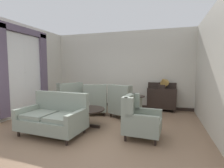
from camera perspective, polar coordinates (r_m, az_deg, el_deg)
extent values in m
plane|color=#896B51|center=(4.65, -6.30, -14.64)|extent=(7.96, 7.96, 0.00)
cube|color=beige|center=(7.07, 2.96, 4.76)|extent=(5.82, 0.08, 3.05)
cube|color=beige|center=(6.69, -26.10, 4.23)|extent=(0.08, 3.98, 3.05)
cube|color=beige|center=(4.96, 29.85, 3.94)|extent=(0.08, 3.98, 3.05)
cube|color=black|center=(7.18, 2.80, -7.03)|extent=(5.66, 0.03, 0.12)
cube|color=silver|center=(6.50, -27.02, 3.44)|extent=(0.03, 1.38, 2.43)
cube|color=white|center=(6.48, -26.91, 3.44)|extent=(0.02, 1.46, 2.51)
cube|color=white|center=(6.48, -26.90, 3.44)|extent=(0.02, 0.04, 2.43)
cube|color=white|center=(6.48, -26.90, 3.44)|extent=(0.02, 1.38, 0.04)
cube|color=#605166|center=(5.86, -32.61, 3.56)|extent=(0.10, 0.32, 2.73)
cube|color=#605166|center=(7.10, -21.75, 4.13)|extent=(0.10, 0.32, 2.73)
cube|color=#605166|center=(6.57, -27.14, 15.51)|extent=(0.10, 2.06, 0.20)
cylinder|color=black|center=(4.72, -8.17, -8.34)|extent=(0.93, 0.93, 0.04)
cylinder|color=black|center=(4.77, -8.14, -10.96)|extent=(0.10, 0.10, 0.41)
cube|color=black|center=(4.74, -5.67, -13.78)|extent=(0.28, 0.07, 0.07)
cube|color=black|center=(5.04, -8.44, -12.65)|extent=(0.20, 0.27, 0.07)
cube|color=black|center=(4.73, -10.44, -13.89)|extent=(0.20, 0.27, 0.07)
cylinder|color=beige|center=(4.71, -8.31, -7.98)|extent=(0.08, 0.08, 0.02)
ellipsoid|color=beige|center=(4.69, -8.33, -6.51)|extent=(0.15, 0.15, 0.22)
cylinder|color=beige|center=(4.66, -8.35, -4.64)|extent=(0.06, 0.06, 0.09)
torus|color=beige|center=(4.65, -8.36, -4.09)|extent=(0.09, 0.09, 0.02)
cube|color=gray|center=(4.42, -19.29, -12.20)|extent=(1.57, 0.96, 0.27)
cube|color=gray|center=(4.59, -16.49, -6.06)|extent=(1.53, 0.22, 0.57)
cube|color=gray|center=(4.56, -22.98, -9.36)|extent=(0.65, 0.71, 0.10)
cube|color=gray|center=(4.13, -16.09, -10.63)|extent=(0.65, 0.71, 0.10)
cube|color=gray|center=(4.80, -26.35, -8.05)|extent=(0.15, 0.78, 0.22)
cube|color=gray|center=(3.90, -11.73, -10.57)|extent=(0.15, 0.78, 0.22)
cylinder|color=black|center=(4.69, -28.57, -14.17)|extent=(0.06, 0.06, 0.14)
cylinder|color=black|center=(3.84, -14.79, -18.07)|extent=(0.06, 0.06, 0.14)
cylinder|color=black|center=(5.16, -22.41, -12.18)|extent=(0.06, 0.06, 0.14)
cylinder|color=black|center=(4.40, -9.19, -14.90)|extent=(0.06, 0.06, 0.14)
cube|color=gray|center=(4.06, 10.08, -13.42)|extent=(0.84, 0.80, 0.29)
cube|color=gray|center=(4.02, 5.53, -7.46)|extent=(0.18, 0.76, 0.54)
cube|color=gray|center=(3.68, 5.56, -7.64)|extent=(0.21, 0.11, 0.41)
cube|color=gray|center=(4.30, 7.85, -5.79)|extent=(0.21, 0.11, 0.41)
cube|color=gray|center=(3.68, 9.95, -11.56)|extent=(0.70, 0.14, 0.19)
cube|color=gray|center=(4.30, 11.61, -9.13)|extent=(0.70, 0.14, 0.19)
cylinder|color=black|center=(3.82, 14.10, -18.15)|extent=(0.06, 0.06, 0.14)
cylinder|color=black|center=(4.37, 15.03, -15.11)|extent=(0.06, 0.06, 0.14)
cylinder|color=black|center=(3.94, 4.41, -17.30)|extent=(0.06, 0.06, 0.14)
cylinder|color=black|center=(4.47, 6.62, -14.50)|extent=(0.06, 0.06, 0.14)
cube|color=gray|center=(6.05, -5.31, -7.14)|extent=(0.95, 0.99, 0.30)
cube|color=gray|center=(5.64, -5.64, -3.34)|extent=(0.75, 0.36, 0.61)
cube|color=gray|center=(5.70, -2.34, -2.49)|extent=(0.16, 0.22, 0.47)
cube|color=gray|center=(5.76, -8.75, -2.46)|extent=(0.16, 0.22, 0.47)
cube|color=gray|center=(6.03, -2.23, -4.62)|extent=(0.31, 0.70, 0.23)
cube|color=gray|center=(6.08, -8.31, -4.59)|extent=(0.31, 0.70, 0.23)
cylinder|color=black|center=(6.39, -2.41, -8.45)|extent=(0.06, 0.06, 0.14)
cylinder|color=black|center=(6.44, -7.65, -8.39)|extent=(0.06, 0.06, 0.14)
cylinder|color=black|center=(5.77, -2.65, -9.95)|extent=(0.06, 0.06, 0.14)
cylinder|color=black|center=(5.82, -8.47, -9.87)|extent=(0.06, 0.06, 0.14)
cube|color=gray|center=(5.67, 4.36, -7.89)|extent=(1.05, 1.07, 0.31)
cube|color=gray|center=(5.32, 2.18, -3.70)|extent=(0.78, 0.44, 0.62)
cube|color=gray|center=(5.17, 5.79, -3.14)|extent=(0.17, 0.22, 0.47)
cube|color=gray|center=(5.59, 0.00, -2.49)|extent=(0.17, 0.22, 0.47)
cube|color=gray|center=(5.47, 7.60, -5.65)|extent=(0.38, 0.71, 0.21)
cube|color=gray|center=(5.87, 1.95, -4.88)|extent=(0.38, 0.71, 0.21)
cylinder|color=black|center=(5.83, 8.85, -9.86)|extent=(0.06, 0.06, 0.14)
cylinder|color=black|center=(6.17, 3.84, -8.96)|extent=(0.06, 0.06, 0.14)
cylinder|color=black|center=(5.29, 4.94, -11.37)|extent=(0.06, 0.06, 0.14)
cylinder|color=black|center=(5.67, -0.30, -10.23)|extent=(0.06, 0.06, 0.14)
cube|color=gray|center=(6.22, -14.82, -6.96)|extent=(1.14, 1.14, 0.29)
cube|color=gray|center=(5.84, -13.42, -2.95)|extent=(0.55, 0.79, 0.67)
cube|color=gray|center=(6.09, -10.76, -1.82)|extent=(0.22, 0.19, 0.51)
cube|color=gray|center=(5.75, -17.11, -2.36)|extent=(0.22, 0.19, 0.51)
cube|color=gray|center=(6.39, -12.10, -4.21)|extent=(0.67, 0.46, 0.23)
cube|color=gray|center=(6.06, -18.22, -4.85)|extent=(0.67, 0.46, 0.23)
cylinder|color=black|center=(6.71, -13.44, -7.94)|extent=(0.06, 0.06, 0.14)
cylinder|color=black|center=(6.43, -18.85, -8.65)|extent=(0.06, 0.06, 0.14)
cylinder|color=black|center=(6.14, -10.50, -9.10)|extent=(0.06, 0.06, 0.14)
cylinder|color=black|center=(5.84, -16.31, -9.98)|extent=(0.06, 0.06, 0.14)
cylinder|color=black|center=(5.57, 8.47, -4.04)|extent=(0.46, 0.46, 0.03)
cylinder|color=black|center=(5.63, 8.42, -7.58)|extent=(0.07, 0.07, 0.67)
cylinder|color=black|center=(5.71, 8.38, -10.68)|extent=(0.30, 0.30, 0.04)
cube|color=black|center=(6.63, 16.10, -4.59)|extent=(1.03, 0.38, 0.75)
cube|color=black|center=(6.74, 16.23, -0.38)|extent=(1.03, 0.04, 0.20)
cube|color=black|center=(6.60, 11.90, -8.29)|extent=(0.06, 0.06, 0.10)
cube|color=black|center=(6.58, 20.06, -8.54)|extent=(0.06, 0.06, 0.10)
cube|color=black|center=(6.88, 12.13, -7.75)|extent=(0.06, 0.06, 0.10)
cube|color=black|center=(6.86, 19.96, -7.99)|extent=(0.06, 0.06, 0.10)
cube|color=black|center=(6.55, 16.19, -0.80)|extent=(0.24, 0.24, 0.14)
cone|color=#B28942|center=(6.46, 16.75, 1.03)|extent=(0.43, 0.50, 0.43)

